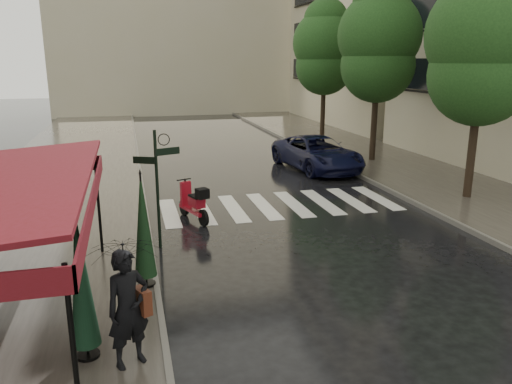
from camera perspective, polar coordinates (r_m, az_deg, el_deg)
name	(u,v)px	position (r m, az deg, el deg)	size (l,w,h in m)	color
ground	(227,291)	(10.86, -3.32, -11.28)	(120.00, 120.00, 0.00)	black
sidewalk_near	(65,177)	(22.25, -20.96, 1.63)	(6.00, 60.00, 0.12)	#38332D
sidewalk_far	(386,160)	(25.17, 14.60, 3.58)	(5.50, 60.00, 0.12)	#38332D
curb_near	(140,173)	(22.09, -13.09, 2.18)	(0.12, 60.00, 0.16)	#595651
curb_far	(332,162)	(23.95, 8.71, 3.37)	(0.12, 60.00, 0.16)	#595651
crosswalk	(279,205)	(16.98, 2.62, -1.47)	(7.85, 3.20, 0.01)	silver
signpost	(157,180)	(12.93, -11.23, 1.40)	(1.17, 0.29, 3.10)	black
tree_near	(484,43)	(18.52, 24.60, 15.25)	(3.80, 3.80, 7.99)	black
tree_mid	(379,41)	(24.38, 13.87, 16.37)	(3.80, 3.80, 8.34)	black
tree_far	(325,48)	(30.82, 7.88, 16.00)	(3.80, 3.80, 8.16)	black
pedestrian_with_umbrella	(125,263)	(7.81, -14.75, -7.82)	(1.53, 1.54, 2.59)	black
scooter	(194,204)	(15.28, -7.08, -1.31)	(0.85, 1.74, 1.19)	black
parked_car	(317,153)	(22.57, 6.98, 4.44)	(2.44, 5.30, 1.47)	black
parasol_front	(81,279)	(8.33, -19.38, -9.37)	(0.45, 0.45, 2.53)	black
parasol_back	(143,226)	(10.61, -12.76, -3.76)	(0.47, 0.47, 2.49)	black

